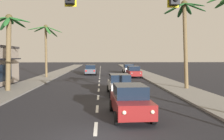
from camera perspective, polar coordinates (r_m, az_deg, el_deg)
sidewalk_right at (r=29.84m, az=12.07°, el=-2.67°), size 3.20×110.00×0.14m
sidewalk_left at (r=29.97m, az=-18.20°, el=-2.74°), size 3.20×110.00×0.14m
lane_markings at (r=28.94m, az=-2.26°, el=-2.92°), size 4.28×88.01×0.01m
traffic_signal_mast at (r=9.01m, az=15.36°, el=14.15°), size 11.40×0.40×6.74m
sedan_lead_at_stop_bar at (r=12.53m, az=4.42°, el=-7.39°), size 2.08×4.50×1.68m
sedan_third_in_queue at (r=19.60m, az=1.89°, el=-3.45°), size 2.08×4.50×1.68m
sedan_oncoming_far at (r=40.27m, az=-5.17°, el=0.07°), size 1.95×4.45×1.68m
sedan_parked_nearest_kerb at (r=35.33m, az=5.23°, el=-0.39°), size 2.05×4.49×1.68m
sedan_parked_mid_kerb at (r=43.75m, az=4.03°, el=0.35°), size 2.03×4.48×1.68m
palm_left_second at (r=22.74m, az=-23.71°, el=7.03°), size 3.60×3.51×6.85m
palm_left_third at (r=35.62m, az=-15.73°, el=7.35°), size 4.93×4.90×7.69m
palm_right_second at (r=23.37m, az=17.22°, el=10.15°), size 3.86×3.94×8.36m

